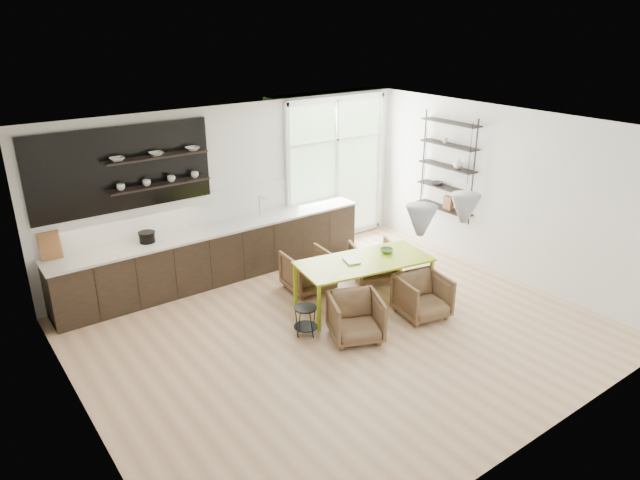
{
  "coord_description": "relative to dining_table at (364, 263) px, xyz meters",
  "views": [
    {
      "loc": [
        -4.51,
        -5.61,
        4.29
      ],
      "look_at": [
        0.04,
        0.6,
        1.23
      ],
      "focal_mm": 32.0,
      "sensor_mm": 36.0,
      "label": 1
    }
  ],
  "objects": [
    {
      "name": "room",
      "position": [
        -0.21,
        0.62,
        0.76
      ],
      "size": [
        7.02,
        6.01,
        2.91
      ],
      "color": "#DEB58F",
      "rests_on": "ground"
    },
    {
      "name": "kitchen_run",
      "position": [
        -1.49,
        2.22,
        -0.1
      ],
      "size": [
        5.54,
        0.69,
        2.75
      ],
      "color": "black",
      "rests_on": "ground"
    },
    {
      "name": "right_shelving",
      "position": [
        2.57,
        0.7,
        0.95
      ],
      "size": [
        0.26,
        1.22,
        1.9
      ],
      "color": "black",
      "rests_on": "ground"
    },
    {
      "name": "dining_table",
      "position": [
        0.0,
        0.0,
        0.0
      ],
      "size": [
        2.19,
        1.27,
        0.75
      ],
      "rotation": [
        0.0,
        0.0,
        -0.17
      ],
      "color": "#9AB614",
      "rests_on": "ground"
    },
    {
      "name": "armchair_back_left",
      "position": [
        -0.4,
        0.94,
        -0.37
      ],
      "size": [
        0.78,
        0.8,
        0.67
      ],
      "primitive_type": "imported",
      "rotation": [
        0.0,
        0.0,
        3.05
      ],
      "color": "brown",
      "rests_on": "ground"
    },
    {
      "name": "armchair_back_right",
      "position": [
        0.73,
        0.61,
        -0.37
      ],
      "size": [
        0.92,
        0.93,
        0.66
      ],
      "primitive_type": "imported",
      "rotation": [
        0.0,
        0.0,
        2.77
      ],
      "color": "brown",
      "rests_on": "ground"
    },
    {
      "name": "armchair_front_left",
      "position": [
        -0.75,
        -0.72,
        -0.38
      ],
      "size": [
        0.92,
        0.93,
        0.65
      ],
      "primitive_type": "imported",
      "rotation": [
        0.0,
        0.0,
        -0.41
      ],
      "color": "brown",
      "rests_on": "ground"
    },
    {
      "name": "armchair_front_right",
      "position": [
        0.48,
        -0.81,
        -0.38
      ],
      "size": [
        0.82,
        0.83,
        0.65
      ],
      "primitive_type": "imported",
      "rotation": [
        0.0,
        0.0,
        -0.19
      ],
      "color": "brown",
      "rests_on": "ground"
    },
    {
      "name": "wire_stool",
      "position": [
        -1.25,
        -0.21,
        -0.42
      ],
      "size": [
        0.34,
        0.34,
        0.43
      ],
      "rotation": [
        0.0,
        0.0,
        -0.02
      ],
      "color": "black",
      "rests_on": "ground"
    },
    {
      "name": "table_book",
      "position": [
        -0.28,
        0.12,
        0.06
      ],
      "size": [
        0.28,
        0.33,
        0.03
      ],
      "primitive_type": "imported",
      "rotation": [
        0.0,
        0.0,
        -0.28
      ],
      "color": "white",
      "rests_on": "dining_table"
    },
    {
      "name": "table_bowl",
      "position": [
        0.49,
        0.03,
        0.08
      ],
      "size": [
        0.25,
        0.25,
        0.06
      ],
      "primitive_type": "imported",
      "rotation": [
        0.0,
        0.0,
        -0.26
      ],
      "color": "#5C8151",
      "rests_on": "dining_table"
    }
  ]
}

